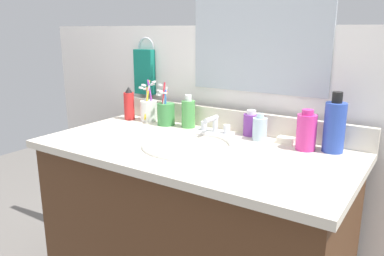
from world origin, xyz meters
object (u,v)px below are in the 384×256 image
Objects in this scene: faucet at (215,128)px; bottle_toner_green at (188,113)px; cup_white_ceramic at (149,110)px; soap_bar at (286,140)px; bottle_soap_pink at (306,131)px; bottle_shampoo_blue at (335,126)px; bottle_spray_red at (129,104)px; bottle_gel_clear at (260,128)px; cup_green at (166,113)px; bottle_cream_purple at (251,124)px; hand_towel at (145,72)px.

faucet is 1.09× the size of bottle_toner_green.
cup_white_ceramic reaches higher than soap_bar.
bottle_soap_pink is at bearing -3.72° from bottle_toner_green.
bottle_spray_red is at bearing -178.49° from bottle_shampoo_blue.
bottle_gel_clear is at bearing -1.91° from bottle_toner_green.
soap_bar is at bearing 0.42° from bottle_toner_green.
cup_green is 0.57m from soap_bar.
faucet is 0.15m from bottle_cream_purple.
hand_towel reaches higher than cup_green.
bottle_toner_green is at bearing -173.50° from bottle_cream_purple.
bottle_gel_clear is 0.58m from cup_white_ceramic.
bottle_cream_purple is (-0.34, 0.04, -0.05)m from bottle_shampoo_blue.
hand_towel is at bearing 174.49° from bottle_shampoo_blue.
bottle_soap_pink is at bearing -2.61° from cup_white_ceramic.
bottle_toner_green is (-0.16, 0.04, 0.04)m from faucet.
bottle_shampoo_blue is (0.47, 0.04, 0.07)m from faucet.
bottle_toner_green is (-0.29, -0.03, 0.02)m from bottle_cream_purple.
cup_green is (-0.74, -0.02, -0.04)m from bottle_shampoo_blue.
bottle_cream_purple reaches higher than faucet.
cup_green is at bearing -178.92° from bottle_gel_clear.
bottle_spray_red is (-0.00, -0.12, -0.15)m from hand_towel.
hand_towel is 1.11× the size of cup_white_ceramic.
faucet is 1.48× the size of bottle_gel_clear.
bottle_spray_red is at bearing -178.45° from bottle_gel_clear.
soap_bar is at bearing 156.20° from bottle_soap_pink.
bottle_soap_pink is (0.38, 0.01, 0.04)m from faucet.
bottle_spray_red reaches higher than bottle_toner_green.
hand_towel is 2.06× the size of bottle_cream_purple.
faucet is at bearing -171.56° from soap_bar.
bottle_gel_clear reaches higher than bottle_cream_purple.
bottle_spray_red reaches higher than bottle_gel_clear.
bottle_toner_green reaches higher than faucet.
cup_green is (0.21, -0.11, -0.17)m from hand_towel.
cup_green is (-0.11, -0.02, -0.01)m from bottle_toner_green.
bottle_spray_red is at bearing -92.19° from hand_towel.
bottle_soap_pink is 1.40× the size of bottle_cream_purple.
bottle_soap_pink is (-0.09, -0.03, -0.03)m from bottle_shampoo_blue.
bottle_gel_clear reaches higher than soap_bar.
hand_towel is at bearing 171.63° from bottle_gel_clear.
hand_towel is 1.38× the size of faucet.
faucet is 0.99× the size of bottle_spray_red.
bottle_spray_red is 1.09× the size of bottle_toner_green.
faucet is 0.81× the size of cup_white_ceramic.
bottle_spray_red is at bearing 178.77° from faucet.
hand_towel reaches higher than bottle_spray_red.
hand_towel is 1.12× the size of cup_green.
soap_bar is (0.56, 0.02, -0.04)m from cup_green.
bottle_gel_clear is (0.19, 0.03, 0.02)m from faucet.
bottle_spray_red is (-0.48, 0.01, 0.05)m from faucet.
bottle_cream_purple reaches higher than soap_bar.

